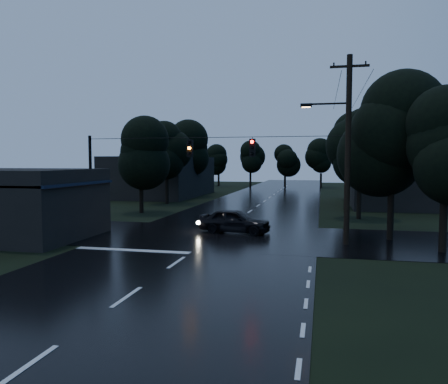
% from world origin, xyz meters
% --- Properties ---
extents(ground, '(160.00, 160.00, 0.00)m').
position_xyz_m(ground, '(0.00, 0.00, 0.00)').
color(ground, black).
rests_on(ground, ground).
extents(main_road, '(12.00, 120.00, 0.02)m').
position_xyz_m(main_road, '(0.00, 30.00, 0.00)').
color(main_road, black).
rests_on(main_road, ground).
extents(cross_street, '(60.00, 9.00, 0.02)m').
position_xyz_m(cross_street, '(0.00, 12.00, 0.00)').
color(cross_street, black).
rests_on(cross_street, ground).
extents(building_far_right, '(10.00, 14.00, 4.40)m').
position_xyz_m(building_far_right, '(14.00, 34.00, 2.20)').
color(building_far_right, black).
rests_on(building_far_right, ground).
extents(building_far_left, '(10.00, 16.00, 5.00)m').
position_xyz_m(building_far_left, '(-14.00, 40.00, 2.50)').
color(building_far_left, black).
rests_on(building_far_left, ground).
extents(utility_pole_main, '(3.50, 0.30, 10.00)m').
position_xyz_m(utility_pole_main, '(7.41, 11.00, 5.26)').
color(utility_pole_main, black).
rests_on(utility_pole_main, ground).
extents(utility_pole_far, '(2.00, 0.30, 7.50)m').
position_xyz_m(utility_pole_far, '(8.30, 28.00, 3.88)').
color(utility_pole_far, black).
rests_on(utility_pole_far, ground).
extents(anchor_pole_left, '(0.18, 0.18, 6.00)m').
position_xyz_m(anchor_pole_left, '(-7.50, 11.00, 3.00)').
color(anchor_pole_left, black).
rests_on(anchor_pole_left, ground).
extents(span_signals, '(15.00, 0.37, 1.12)m').
position_xyz_m(span_signals, '(0.56, 10.99, 5.24)').
color(span_signals, black).
rests_on(span_signals, ground).
extents(tree_corner_near, '(4.48, 4.48, 9.44)m').
position_xyz_m(tree_corner_near, '(10.00, 13.00, 5.99)').
color(tree_corner_near, black).
rests_on(tree_corner_near, ground).
extents(tree_corner_far, '(3.92, 3.92, 8.26)m').
position_xyz_m(tree_corner_far, '(12.00, 10.00, 5.24)').
color(tree_corner_far, black).
rests_on(tree_corner_far, ground).
extents(tree_left_a, '(3.92, 3.92, 8.26)m').
position_xyz_m(tree_left_a, '(-9.00, 22.00, 5.24)').
color(tree_left_a, black).
rests_on(tree_left_a, ground).
extents(tree_left_b, '(4.20, 4.20, 8.85)m').
position_xyz_m(tree_left_b, '(-9.60, 30.00, 5.62)').
color(tree_left_b, black).
rests_on(tree_left_b, ground).
extents(tree_left_c, '(4.48, 4.48, 9.44)m').
position_xyz_m(tree_left_c, '(-10.20, 40.00, 5.99)').
color(tree_left_c, black).
rests_on(tree_left_c, ground).
extents(tree_right_a, '(4.20, 4.20, 8.85)m').
position_xyz_m(tree_right_a, '(9.00, 22.00, 5.62)').
color(tree_right_a, black).
rests_on(tree_right_a, ground).
extents(tree_right_b, '(4.48, 4.48, 9.44)m').
position_xyz_m(tree_right_b, '(9.60, 30.00, 5.99)').
color(tree_right_b, black).
rests_on(tree_right_b, ground).
extents(tree_right_c, '(4.76, 4.76, 10.03)m').
position_xyz_m(tree_right_c, '(10.20, 40.00, 6.37)').
color(tree_right_c, black).
rests_on(tree_right_c, ground).
extents(car, '(4.60, 2.25, 1.51)m').
position_xyz_m(car, '(0.93, 13.45, 0.76)').
color(car, black).
rests_on(car, ground).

